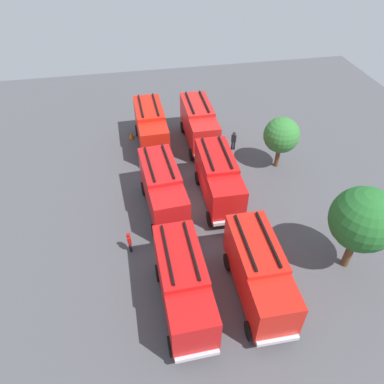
# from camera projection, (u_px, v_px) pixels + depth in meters

# --- Properties ---
(ground_plane) EXTENTS (55.07, 55.07, 0.00)m
(ground_plane) POSITION_uv_depth(u_px,v_px,m) (192.00, 205.00, 28.78)
(ground_plane) COLOR #4C4C51
(fire_truck_0) EXTENTS (7.25, 2.88, 3.88)m
(fire_truck_0) POSITION_uv_depth(u_px,v_px,m) (151.00, 126.00, 33.79)
(fire_truck_0) COLOR red
(fire_truck_0) RESTS_ON ground
(fire_truck_1) EXTENTS (7.36, 3.18, 3.88)m
(fire_truck_1) POSITION_uv_depth(u_px,v_px,m) (163.00, 188.00, 27.04)
(fire_truck_1) COLOR red
(fire_truck_1) RESTS_ON ground
(fire_truck_2) EXTENTS (7.25, 2.89, 3.88)m
(fire_truck_2) POSITION_uv_depth(u_px,v_px,m) (184.00, 284.00, 20.64)
(fire_truck_2) COLOR red
(fire_truck_2) RESTS_ON ground
(fire_truck_3) EXTENTS (7.20, 2.76, 3.88)m
(fire_truck_3) POSITION_uv_depth(u_px,v_px,m) (199.00, 123.00, 34.27)
(fire_truck_3) COLOR red
(fire_truck_3) RESTS_ON ground
(fire_truck_4) EXTENTS (7.23, 2.83, 3.88)m
(fire_truck_4) POSITION_uv_depth(u_px,v_px,m) (219.00, 178.00, 27.97)
(fire_truck_4) COLOR red
(fire_truck_4) RESTS_ON ground
(fire_truck_5) EXTENTS (7.22, 2.81, 3.88)m
(fire_truck_5) POSITION_uv_depth(u_px,v_px,m) (259.00, 272.00, 21.29)
(fire_truck_5) COLOR red
(fire_truck_5) RESTS_ON ground
(firefighter_0) EXTENTS (0.45, 0.29, 1.66)m
(firefighter_0) POSITION_uv_depth(u_px,v_px,m) (129.00, 242.00, 24.69)
(firefighter_0) COLOR black
(firefighter_0) RESTS_ON ground
(firefighter_1) EXTENTS (0.30, 0.44, 1.82)m
(firefighter_1) POSITION_uv_depth(u_px,v_px,m) (234.00, 140.00, 34.08)
(firefighter_1) COLOR black
(firefighter_1) RESTS_ON ground
(tree_0) EXTENTS (3.05, 3.05, 4.73)m
(tree_0) POSITION_uv_depth(u_px,v_px,m) (281.00, 135.00, 30.70)
(tree_0) COLOR brown
(tree_0) RESTS_ON ground
(tree_1) EXTENTS (4.04, 4.04, 6.26)m
(tree_1) POSITION_uv_depth(u_px,v_px,m) (363.00, 220.00, 21.65)
(tree_1) COLOR brown
(tree_1) RESTS_ON ground
(traffic_cone_0) EXTENTS (0.47, 0.47, 0.67)m
(traffic_cone_0) POSITION_uv_depth(u_px,v_px,m) (157.00, 171.00, 31.64)
(traffic_cone_0) COLOR #F2600C
(traffic_cone_0) RESTS_ON ground
(traffic_cone_1) EXTENTS (0.48, 0.48, 0.69)m
(traffic_cone_1) POSITION_uv_depth(u_px,v_px,m) (131.00, 135.00, 36.02)
(traffic_cone_1) COLOR #F2600C
(traffic_cone_1) RESTS_ON ground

